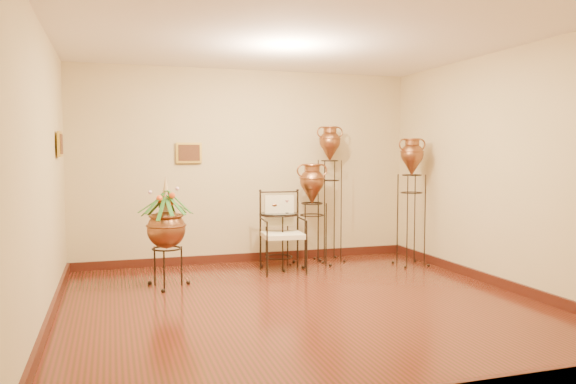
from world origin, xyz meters
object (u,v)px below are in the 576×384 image
object	(u,v)px
side_table	(279,239)
armchair	(283,232)
planter_urn	(166,224)
amphora_mid	(411,201)
amphora_tall	(330,192)

from	to	relation	value
side_table	armchair	bearing A→B (deg)	-93.42
planter_urn	armchair	distance (m)	1.63
planter_urn	amphora_mid	bearing A→B (deg)	4.86
amphora_mid	amphora_tall	bearing A→B (deg)	146.88
amphora_tall	planter_urn	bearing A→B (deg)	-159.11
side_table	amphora_tall	bearing A→B (deg)	18.48
amphora_mid	side_table	world-z (taller)	amphora_mid
amphora_mid	planter_urn	bearing A→B (deg)	-175.14
planter_urn	amphora_tall	bearing A→B (deg)	20.89
amphora_mid	planter_urn	size ratio (longest dim) A/B	1.36
amphora_tall	amphora_mid	distance (m)	1.18
amphora_mid	planter_urn	xyz separation A→B (m)	(-3.44, -0.29, -0.17)
planter_urn	side_table	world-z (taller)	planter_urn
planter_urn	side_table	distance (m)	1.75
amphora_mid	planter_urn	distance (m)	3.46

